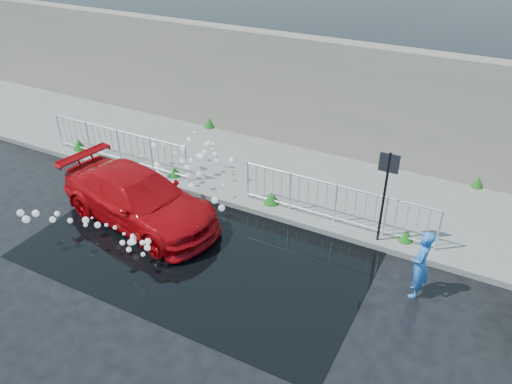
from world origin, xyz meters
TOP-DOWN VIEW (x-y plane):
  - ground at (0.00, 0.00)m, footprint 90.00×90.00m
  - pavement at (0.00, 5.00)m, footprint 30.00×4.00m
  - curb at (0.00, 3.00)m, footprint 30.00×0.25m
  - retaining_wall at (0.00, 7.20)m, footprint 30.00×0.60m
  - puddle at (0.50, 1.00)m, footprint 8.00×5.00m
  - sign_post at (4.20, 3.10)m, footprint 0.45×0.06m
  - railing_left at (-4.00, 3.35)m, footprint 5.05×0.05m
  - railing_right at (3.00, 3.35)m, footprint 5.05×0.05m
  - weeds at (-0.36, 4.55)m, footprint 12.17×3.93m
  - water_spray at (-1.55, 1.72)m, footprint 3.69×5.75m
  - red_car at (-1.53, 1.27)m, footprint 4.88×2.64m
  - person at (5.40, 1.80)m, footprint 0.43×0.61m

SIDE VIEW (x-z plane):
  - ground at x=0.00m, z-range 0.00..0.00m
  - puddle at x=0.50m, z-range 0.00..0.01m
  - pavement at x=0.00m, z-range 0.00..0.15m
  - curb at x=0.00m, z-range 0.00..0.16m
  - weeds at x=-0.36m, z-range 0.13..0.50m
  - water_spray at x=-1.55m, z-range 0.13..1.21m
  - red_car at x=-1.53m, z-range 0.00..1.34m
  - railing_left at x=-4.00m, z-range 0.19..1.29m
  - railing_right at x=3.00m, z-range 0.19..1.29m
  - person at x=5.40m, z-range 0.00..1.59m
  - sign_post at x=4.20m, z-range 0.47..2.97m
  - retaining_wall at x=0.00m, z-range 0.15..3.65m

